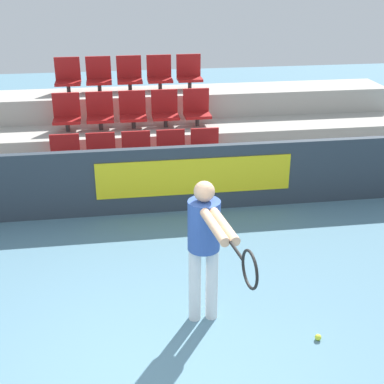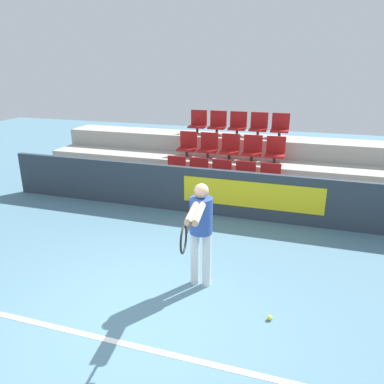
# 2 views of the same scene
# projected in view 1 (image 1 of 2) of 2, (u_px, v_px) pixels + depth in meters

# --- Properties ---
(barrier_wall) EXTENTS (10.06, 0.14, 1.02)m
(barrier_wall) POSITION_uv_depth(u_px,v_px,m) (141.00, 181.00, 7.96)
(barrier_wall) COLOR #2D3842
(barrier_wall) RESTS_ON ground
(bleacher_tier_front) EXTENTS (9.66, 0.92, 0.44)m
(bleacher_tier_front) POSITION_uv_depth(u_px,v_px,m) (138.00, 185.00, 8.57)
(bleacher_tier_front) COLOR #ADA89E
(bleacher_tier_front) RESTS_ON ground
(bleacher_tier_middle) EXTENTS (9.66, 0.92, 0.87)m
(bleacher_tier_middle) POSITION_uv_depth(u_px,v_px,m) (135.00, 153.00, 9.32)
(bleacher_tier_middle) COLOR #ADA89E
(bleacher_tier_middle) RESTS_ON ground
(bleacher_tier_back) EXTENTS (9.66, 0.92, 1.31)m
(bleacher_tier_back) POSITION_uv_depth(u_px,v_px,m) (132.00, 126.00, 10.07)
(bleacher_tier_back) COLOR #ADA89E
(bleacher_tier_back) RESTS_ON ground
(stadium_chair_0) EXTENTS (0.45, 0.37, 0.62)m
(stadium_chair_0) POSITION_uv_depth(u_px,v_px,m) (65.00, 157.00, 8.33)
(stadium_chair_0) COLOR #333333
(stadium_chair_0) RESTS_ON bleacher_tier_front
(stadium_chair_1) EXTENTS (0.45, 0.37, 0.62)m
(stadium_chair_1) POSITION_uv_depth(u_px,v_px,m) (101.00, 155.00, 8.40)
(stadium_chair_1) COLOR #333333
(stadium_chair_1) RESTS_ON bleacher_tier_front
(stadium_chair_2) EXTENTS (0.45, 0.37, 0.62)m
(stadium_chair_2) POSITION_uv_depth(u_px,v_px,m) (137.00, 153.00, 8.48)
(stadium_chair_2) COLOR #333333
(stadium_chair_2) RESTS_ON bleacher_tier_front
(stadium_chair_3) EXTENTS (0.45, 0.37, 0.62)m
(stadium_chair_3) POSITION_uv_depth(u_px,v_px,m) (171.00, 151.00, 8.55)
(stadium_chair_3) COLOR #333333
(stadium_chair_3) RESTS_ON bleacher_tier_front
(stadium_chair_4) EXTENTS (0.45, 0.37, 0.62)m
(stadium_chair_4) POSITION_uv_depth(u_px,v_px,m) (205.00, 150.00, 8.63)
(stadium_chair_4) COLOR #333333
(stadium_chair_4) RESTS_ON bleacher_tier_front
(stadium_chair_5) EXTENTS (0.45, 0.37, 0.62)m
(stadium_chair_5) POSITION_uv_depth(u_px,v_px,m) (67.00, 114.00, 8.99)
(stadium_chair_5) COLOR #333333
(stadium_chair_5) RESTS_ON bleacher_tier_middle
(stadium_chair_6) EXTENTS (0.45, 0.37, 0.62)m
(stadium_chair_6) POSITION_uv_depth(u_px,v_px,m) (100.00, 112.00, 9.06)
(stadium_chair_6) COLOR #333333
(stadium_chair_6) RESTS_ON bleacher_tier_middle
(stadium_chair_7) EXTENTS (0.45, 0.37, 0.62)m
(stadium_chair_7) POSITION_uv_depth(u_px,v_px,m) (133.00, 111.00, 9.14)
(stadium_chair_7) COLOR #333333
(stadium_chair_7) RESTS_ON bleacher_tier_middle
(stadium_chair_8) EXTENTS (0.45, 0.37, 0.62)m
(stadium_chair_8) POSITION_uv_depth(u_px,v_px,m) (165.00, 110.00, 9.21)
(stadium_chair_8) COLOR #333333
(stadium_chair_8) RESTS_ON bleacher_tier_middle
(stadium_chair_9) EXTENTS (0.45, 0.37, 0.62)m
(stadium_chair_9) POSITION_uv_depth(u_px,v_px,m) (197.00, 109.00, 9.29)
(stadium_chair_9) COLOR #333333
(stadium_chair_9) RESTS_ON bleacher_tier_middle
(stadium_chair_10) EXTENTS (0.45, 0.37, 0.62)m
(stadium_chair_10) POSITION_uv_depth(u_px,v_px,m) (68.00, 77.00, 9.65)
(stadium_chair_10) COLOR #333333
(stadium_chair_10) RESTS_ON bleacher_tier_back
(stadium_chair_11) EXTENTS (0.45, 0.37, 0.62)m
(stadium_chair_11) POSITION_uv_depth(u_px,v_px,m) (99.00, 76.00, 9.72)
(stadium_chair_11) COLOR #333333
(stadium_chair_11) RESTS_ON bleacher_tier_back
(stadium_chair_12) EXTENTS (0.45, 0.37, 0.62)m
(stadium_chair_12) POSITION_uv_depth(u_px,v_px,m) (129.00, 75.00, 9.80)
(stadium_chair_12) COLOR #333333
(stadium_chair_12) RESTS_ON bleacher_tier_back
(stadium_chair_13) EXTENTS (0.45, 0.37, 0.62)m
(stadium_chair_13) POSITION_uv_depth(u_px,v_px,m) (160.00, 74.00, 9.87)
(stadium_chair_13) COLOR #333333
(stadium_chair_13) RESTS_ON bleacher_tier_back
(stadium_chair_14) EXTENTS (0.45, 0.37, 0.62)m
(stadium_chair_14) POSITION_uv_depth(u_px,v_px,m) (189.00, 73.00, 9.95)
(stadium_chair_14) COLOR #333333
(stadium_chair_14) RESTS_ON bleacher_tier_back
(tennis_player) EXTENTS (0.35, 1.54, 1.59)m
(tennis_player) POSITION_uv_depth(u_px,v_px,m) (206.00, 240.00, 5.31)
(tennis_player) COLOR silver
(tennis_player) RESTS_ON ground
(tennis_ball) EXTENTS (0.07, 0.07, 0.07)m
(tennis_ball) POSITION_uv_depth(u_px,v_px,m) (318.00, 337.00, 5.42)
(tennis_ball) COLOR #CCDB33
(tennis_ball) RESTS_ON ground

